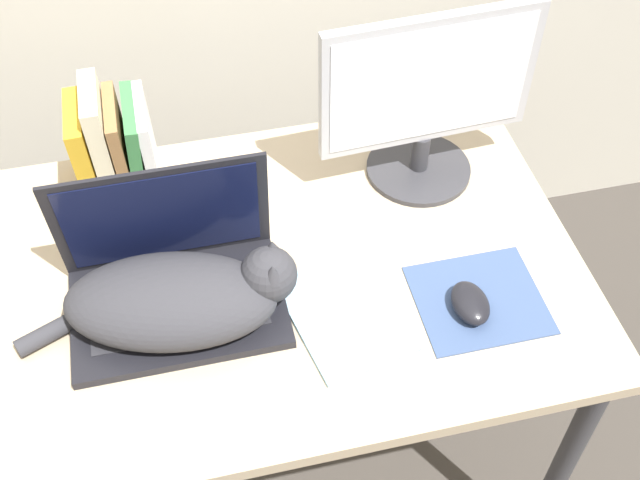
% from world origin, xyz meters
% --- Properties ---
extents(desk, '(1.29, 0.77, 0.76)m').
position_xyz_m(desk, '(0.00, 0.38, 0.68)').
color(desk, tan).
rests_on(desk, ground_plane).
extents(laptop, '(0.37, 0.25, 0.26)m').
position_xyz_m(laptop, '(-0.11, 0.36, 0.81)').
color(laptop, black).
rests_on(laptop, desk).
extents(cat, '(0.49, 0.26, 0.14)m').
position_xyz_m(cat, '(-0.10, 0.30, 0.82)').
color(cat, '#333338').
rests_on(cat, desk).
extents(external_monitor, '(0.42, 0.21, 0.37)m').
position_xyz_m(external_monitor, '(0.42, 0.57, 0.95)').
color(external_monitor, '#333338').
rests_on(external_monitor, desk).
extents(mousepad, '(0.23, 0.20, 0.00)m').
position_xyz_m(mousepad, '(0.42, 0.23, 0.76)').
color(mousepad, '#384C75').
rests_on(mousepad, desk).
extents(computer_mouse, '(0.06, 0.10, 0.04)m').
position_xyz_m(computer_mouse, '(0.39, 0.21, 0.78)').
color(computer_mouse, black).
rests_on(computer_mouse, mousepad).
extents(book_row, '(0.15, 0.16, 0.24)m').
position_xyz_m(book_row, '(-0.18, 0.68, 0.86)').
color(book_row, gold).
rests_on(book_row, desk).
extents(notepad, '(0.22, 0.28, 0.01)m').
position_xyz_m(notepad, '(0.17, 0.25, 0.76)').
color(notepad, '#99C6E0').
rests_on(notepad, desk).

